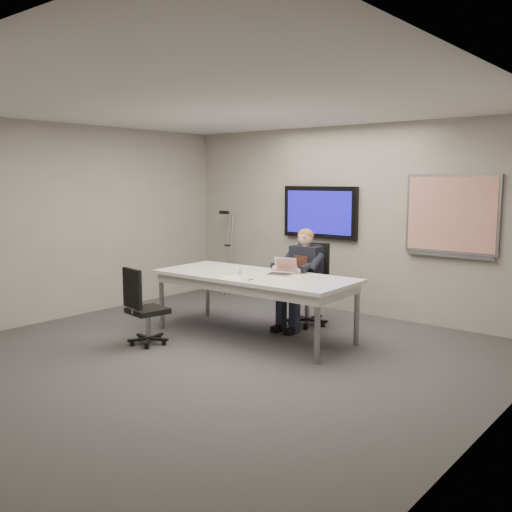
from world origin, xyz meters
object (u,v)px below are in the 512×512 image
Objects in this scene: office_chair_far at (308,299)px; office_chair_near at (145,321)px; seated_person at (298,289)px; conference_table at (254,282)px; laptop at (282,270)px.

office_chair_near is (-0.98, -2.09, -0.05)m from office_chair_far.
office_chair_near is 2.09m from seated_person.
office_chair_near reaches higher than conference_table.
seated_person is 0.57m from laptop.
laptop is (0.07, -0.46, 0.32)m from seated_person.
office_chair_near is at bearing -127.80° from office_chair_far.
conference_table is at bearing -153.35° from laptop.
conference_table is 1.97× the size of seated_person.
seated_person is (0.01, -0.26, 0.19)m from office_chair_far.
laptop reaches higher than conference_table.
office_chair_far is 1.18× the size of office_chair_near.
office_chair_far is 0.89m from laptop.
office_chair_far is at bearing -105.50° from office_chair_near.
seated_person is 3.95× the size of laptop.
laptop reaches higher than office_chair_near.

